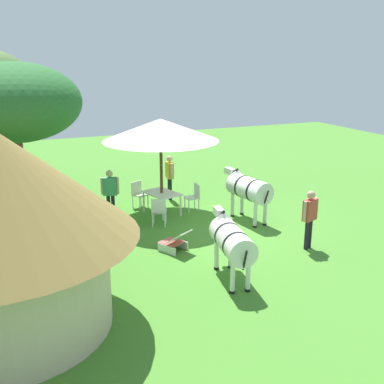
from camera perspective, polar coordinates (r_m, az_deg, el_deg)
ground_plane at (r=14.24m, az=2.16°, el=-4.36°), size 36.00×36.00×0.00m
shade_umbrella at (r=14.76m, az=-3.90°, el=7.66°), size 3.71×3.71×3.17m
patio_dining_table at (r=15.24m, az=-3.74°, el=-0.41°), size 1.40×1.14×0.74m
patio_chair_near_lawn at (r=15.64m, az=0.25°, el=-0.41°), size 0.45×0.43×0.90m
patio_chair_west_end at (r=16.07m, az=-6.63°, el=-0.06°), size 0.57×0.58×0.90m
patio_chair_east_end at (r=14.19m, az=-4.11°, el=-2.23°), size 0.56×0.57×0.90m
guest_beside_umbrella at (r=16.72m, az=-2.78°, el=2.31°), size 0.58×0.23×1.63m
guest_behind_table at (r=14.87m, az=-10.07°, el=0.25°), size 0.34×0.55×1.62m
standing_watcher at (r=12.77m, az=14.31°, el=-2.67°), size 0.35×0.55×1.64m
striped_lounge_chair at (r=12.49m, az=-2.17°, el=-6.17°), size 0.96×0.85×0.64m
zebra_nearest_camera at (r=14.63m, az=6.92°, el=0.41°), size 2.23×0.90×1.58m
zebra_by_umbrella at (r=10.75m, az=4.88°, el=-5.97°), size 2.29×0.91×1.50m
acacia_tree_far_lawn at (r=12.96m, az=-21.04°, el=10.22°), size 3.43×3.43×4.93m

